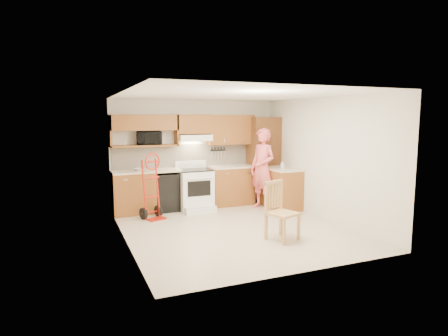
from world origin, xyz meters
TOP-DOWN VIEW (x-y plane):
  - floor at (0.00, 0.00)m, footprint 4.00×4.50m
  - ceiling at (0.00, 0.00)m, footprint 4.00×4.50m
  - wall_back at (0.00, 2.26)m, footprint 4.00×0.02m
  - wall_front at (0.00, -2.26)m, footprint 4.00×0.02m
  - wall_left at (-2.01, 0.00)m, footprint 0.02×4.50m
  - wall_right at (2.01, 0.00)m, footprint 0.02×4.50m
  - backsplash at (0.00, 2.23)m, footprint 3.92×0.03m
  - lower_cab_left at (-1.55, 1.95)m, footprint 0.90×0.60m
  - dishwasher at (-0.80, 1.95)m, footprint 0.60×0.60m
  - lower_cab_right at (0.83, 1.95)m, footprint 1.14×0.60m
  - countertop_left at (-1.25, 1.95)m, footprint 1.50×0.63m
  - countertop_right at (0.83, 1.95)m, footprint 1.14×0.63m
  - cab_return_right at (1.70, 1.15)m, footprint 0.60×1.00m
  - countertop_return at (1.70, 1.15)m, footprint 0.63×1.00m
  - pantry_tall at (1.65, 1.95)m, footprint 0.70×0.60m
  - upper_cab_left at (-1.25, 2.08)m, footprint 1.50×0.33m
  - upper_shelf_mw at (-1.25, 2.08)m, footprint 1.50×0.33m
  - upper_cab_center at (-0.12, 2.08)m, footprint 0.76×0.33m
  - upper_cab_right at (0.83, 2.08)m, footprint 1.14×0.33m
  - range_hood at (-0.12, 2.02)m, footprint 0.76×0.46m
  - knife_strip at (0.55, 2.21)m, footprint 0.40×0.05m
  - microwave at (-1.15, 2.08)m, footprint 0.56×0.41m
  - range at (-0.19, 1.72)m, footprint 0.74×0.98m
  - person at (1.27, 1.27)m, footprint 0.62×0.78m
  - hand_truck at (-1.25, 1.31)m, footprint 0.61×0.59m
  - dining_chair at (0.49, -0.93)m, footprint 0.59×0.61m
  - soap_bottle at (1.70, 1.11)m, footprint 0.11×0.11m
  - bowl at (-1.42, 1.95)m, footprint 0.27×0.27m

SIDE VIEW (x-z plane):
  - floor at x=0.00m, z-range -0.02..0.00m
  - dishwasher at x=-0.80m, z-range 0.00..0.85m
  - lower_cab_left at x=-1.55m, z-range 0.00..0.90m
  - lower_cab_right at x=0.83m, z-range 0.00..0.90m
  - cab_return_right at x=1.70m, z-range 0.00..0.90m
  - dining_chair at x=0.49m, z-range 0.00..1.01m
  - range at x=-0.19m, z-range 0.00..1.09m
  - hand_truck at x=-1.25m, z-range 0.00..1.24m
  - countertop_left at x=-1.25m, z-range 0.90..0.94m
  - countertop_right at x=0.83m, z-range 0.90..0.94m
  - countertop_return at x=1.70m, z-range 0.90..0.94m
  - person at x=1.27m, z-range 0.00..1.86m
  - bowl at x=-1.42m, z-range 0.94..0.99m
  - soap_bottle at x=1.70m, z-range 0.94..1.12m
  - pantry_tall at x=1.65m, z-range 0.00..2.10m
  - backsplash at x=0.00m, z-range 0.92..1.48m
  - knife_strip at x=0.55m, z-range 1.09..1.39m
  - wall_back at x=0.00m, z-range 0.00..2.50m
  - wall_front at x=0.00m, z-range 0.00..2.50m
  - wall_left at x=-2.01m, z-range 0.00..2.50m
  - wall_right at x=2.01m, z-range 0.00..2.50m
  - upper_shelf_mw at x=-1.25m, z-range 1.45..1.49m
  - range_hood at x=-0.12m, z-range 1.56..1.70m
  - microwave at x=-1.15m, z-range 1.49..1.79m
  - upper_cab_right at x=0.83m, z-range 1.45..2.15m
  - upper_cab_center at x=-0.12m, z-range 1.72..2.16m
  - upper_cab_left at x=-1.25m, z-range 1.81..2.15m
  - ceiling at x=0.00m, z-range 2.50..2.52m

